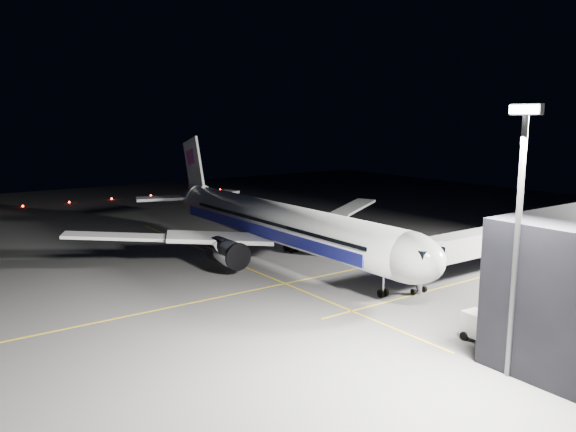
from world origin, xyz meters
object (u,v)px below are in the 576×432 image
at_px(safety_cone_b, 329,246).
at_px(safety_cone_c, 318,251).
at_px(baggage_tug, 323,232).
at_px(airliner, 274,222).
at_px(floodlight_mast_south, 518,219).
at_px(service_truck, 489,330).
at_px(jet_bridge, 495,239).
at_px(safety_cone_a, 345,242).

relative_size(safety_cone_b, safety_cone_c, 0.94).
height_order(baggage_tug, safety_cone_c, baggage_tug).
bearing_deg(baggage_tug, airliner, -68.50).
xyz_separation_m(floodlight_mast_south, safety_cone_c, (-39.97, 13.02, -12.04)).
bearing_deg(baggage_tug, service_truck, -25.97).
distance_m(jet_bridge, baggage_tug, 30.88).
relative_size(jet_bridge, safety_cone_a, 53.38).
height_order(floodlight_mast_south, safety_cone_b, floodlight_mast_south).
bearing_deg(airliner, safety_cone_a, 93.65).
height_order(baggage_tug, safety_cone_a, baggage_tug).
distance_m(jet_bridge, service_truck, 24.43).
xyz_separation_m(airliner, jet_bridge, (23.08, 18.06, -0.58)).
xyz_separation_m(floodlight_mast_south, safety_cone_b, (-41.19, 16.12, -12.05)).
height_order(safety_cone_b, safety_cone_c, safety_cone_c).
relative_size(baggage_tug, safety_cone_c, 3.61).
relative_size(baggage_tug, safety_cone_b, 3.83).
bearing_deg(jet_bridge, airliner, -141.96).
bearing_deg(service_truck, airliner, -179.14).
bearing_deg(service_truck, safety_cone_a, 160.89).
bearing_deg(safety_cone_b, airliner, -89.36).
bearing_deg(baggage_tug, floodlight_mast_south, -28.25).
bearing_deg(safety_cone_c, service_truck, -14.30).
xyz_separation_m(jet_bridge, baggage_tug, (-30.48, -3.15, -3.82)).
xyz_separation_m(service_truck, safety_cone_c, (-35.49, 9.04, -1.05)).
relative_size(floodlight_mast_south, safety_cone_b, 32.65).
height_order(airliner, baggage_tug, airliner).
distance_m(baggage_tug, safety_cone_c, 11.62).
xyz_separation_m(jet_bridge, safety_cone_b, (-23.19, -7.95, -4.26)).
bearing_deg(floodlight_mast_south, safety_cone_a, 154.51).
distance_m(service_truck, safety_cone_a, 40.79).
relative_size(baggage_tug, safety_cone_a, 3.76).
xyz_separation_m(jet_bridge, service_truck, (13.52, -20.09, -3.19)).
height_order(service_truck, safety_cone_b, service_truck).
bearing_deg(baggage_tug, safety_cone_b, -38.29).
xyz_separation_m(jet_bridge, safety_cone_a, (-23.97, -4.06, -4.26)).
relative_size(airliner, safety_cone_c, 91.62).
height_order(jet_bridge, floodlight_mast_south, floodlight_mast_south).
distance_m(airliner, safety_cone_a, 14.84).
bearing_deg(service_truck, baggage_tug, 162.98).
xyz_separation_m(service_truck, safety_cone_b, (-36.71, 12.14, -1.07)).
relative_size(safety_cone_a, safety_cone_b, 1.02).
xyz_separation_m(safety_cone_b, safety_cone_c, (1.22, -3.10, 0.02)).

